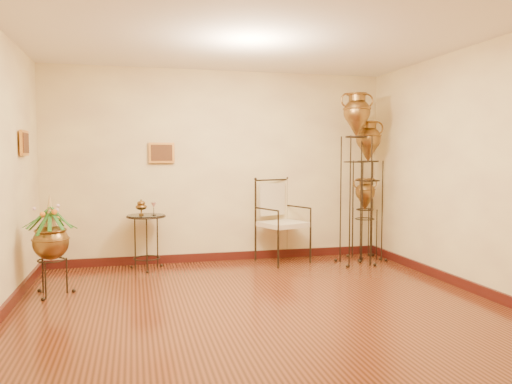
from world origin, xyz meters
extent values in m
plane|color=maroon|center=(0.00, 0.00, 0.00)|extent=(5.00, 5.00, 0.00)
cube|color=#3E110E|center=(0.00, 2.48, 0.06)|extent=(5.00, 0.04, 0.12)
cube|color=#3E110E|center=(2.48, 0.00, 0.06)|extent=(0.04, 5.00, 0.12)
cube|color=gold|center=(-0.85, 2.46, 1.60)|extent=(0.36, 0.03, 0.29)
cube|color=gold|center=(-2.46, 1.45, 1.70)|extent=(0.03, 0.36, 0.29)
cube|color=beige|center=(0.86, 2.15, 0.56)|extent=(0.75, 0.73, 0.07)
cube|color=beige|center=(0.86, 2.15, 0.91)|extent=(0.44, 0.20, 0.48)
cylinder|color=black|center=(-1.09, 2.15, 0.74)|extent=(0.51, 0.51, 0.02)
camera|label=1|loc=(-1.25, -4.78, 1.54)|focal=35.00mm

